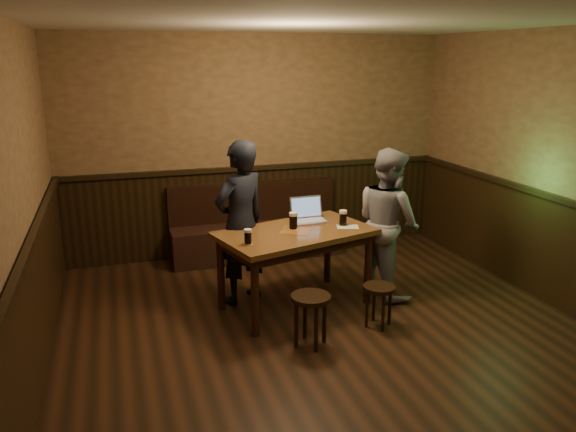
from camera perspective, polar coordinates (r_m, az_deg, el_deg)
The scene contains 12 objects.
room at distance 4.74m, azimuth 5.44°, elevation -0.18°, with size 5.04×6.04×2.84m.
bench at distance 7.27m, azimuth -3.20°, elevation -1.76°, with size 2.20×0.50×0.95m.
pub_table at distance 5.68m, azimuth 0.76°, elevation -2.55°, with size 1.71×1.25×0.82m.
stool_left at distance 5.03m, azimuth 2.32°, elevation -9.07°, with size 0.37×0.37×0.48m.
stool_right at distance 5.46m, azimuth 9.23°, elevation -7.83°, with size 0.33×0.33×0.41m.
pint_left at distance 5.24m, azimuth -4.09°, elevation -2.10°, with size 0.09×0.09×0.15m.
pint_mid at distance 5.68m, azimuth 0.55°, elevation -0.49°, with size 0.11×0.11×0.18m.
pint_right at distance 5.84m, azimuth 5.62°, elevation -0.18°, with size 0.10×0.10×0.16m.
laptop at distance 5.99m, azimuth 2.07°, elevation 0.12°, with size 0.36×0.29×0.25m.
menu at distance 5.81m, azimuth 6.08°, elevation -1.09°, with size 0.22×0.15×0.00m, color silver.
person_suit at distance 5.80m, azimuth -4.84°, elevation -0.69°, with size 0.63×0.41×1.72m, color black.
person_grey at distance 6.09m, azimuth 10.11°, elevation -0.65°, with size 0.78×0.61×1.61m, color gray.
Camera 1 is at (-1.79, -3.98, 2.50)m, focal length 35.00 mm.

